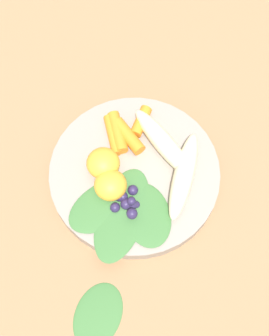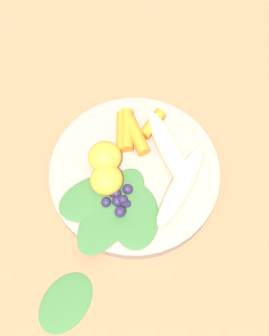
{
  "view_description": "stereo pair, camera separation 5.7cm",
  "coord_description": "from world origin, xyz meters",
  "px_view_note": "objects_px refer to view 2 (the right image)",
  "views": [
    {
      "loc": [
        0.19,
        -0.16,
        0.61
      ],
      "look_at": [
        0.0,
        0.0,
        0.03
      ],
      "focal_mm": 49.29,
      "sensor_mm": 36.0,
      "label": 1
    },
    {
      "loc": [
        0.22,
        -0.12,
        0.61
      ],
      "look_at": [
        0.0,
        0.0,
        0.03
      ],
      "focal_mm": 49.29,
      "sensor_mm": 36.0,
      "label": 2
    }
  ],
  "objects_px": {
    "banana_peeled_left": "(168,148)",
    "kale_leaf_stray": "(66,302)",
    "banana_peeled_right": "(181,185)",
    "orange_segment_near": "(105,177)",
    "bowl": "(134,174)"
  },
  "relations": [
    {
      "from": "banana_peeled_left",
      "to": "kale_leaf_stray",
      "type": "distance_m",
      "value": 0.24
    },
    {
      "from": "banana_peeled_right",
      "to": "orange_segment_near",
      "type": "relative_size",
      "value": 2.94
    },
    {
      "from": "banana_peeled_left",
      "to": "kale_leaf_stray",
      "type": "xyz_separation_m",
      "value": [
        0.12,
        -0.21,
        -0.03
      ]
    },
    {
      "from": "banana_peeled_left",
      "to": "bowl",
      "type": "bearing_deg",
      "value": 98.49
    },
    {
      "from": "orange_segment_near",
      "to": "kale_leaf_stray",
      "type": "distance_m",
      "value": 0.17
    },
    {
      "from": "bowl",
      "to": "orange_segment_near",
      "type": "distance_m",
      "value": 0.05
    },
    {
      "from": "banana_peeled_left",
      "to": "orange_segment_near",
      "type": "bearing_deg",
      "value": 94.82
    },
    {
      "from": "bowl",
      "to": "banana_peeled_left",
      "type": "bearing_deg",
      "value": 93.4
    },
    {
      "from": "orange_segment_near",
      "to": "banana_peeled_left",
      "type": "bearing_deg",
      "value": 89.73
    },
    {
      "from": "bowl",
      "to": "banana_peeled_right",
      "type": "relative_size",
      "value": 1.83
    },
    {
      "from": "banana_peeled_left",
      "to": "kale_leaf_stray",
      "type": "relative_size",
      "value": 1.54
    },
    {
      "from": "kale_leaf_stray",
      "to": "banana_peeled_left",
      "type": "bearing_deg",
      "value": -179.67
    },
    {
      "from": "bowl",
      "to": "orange_segment_near",
      "type": "height_order",
      "value": "orange_segment_near"
    },
    {
      "from": "banana_peeled_left",
      "to": "banana_peeled_right",
      "type": "xyz_separation_m",
      "value": [
        0.06,
        -0.01,
        0.0
      ]
    },
    {
      "from": "banana_peeled_right",
      "to": "kale_leaf_stray",
      "type": "distance_m",
      "value": 0.21
    }
  ]
}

